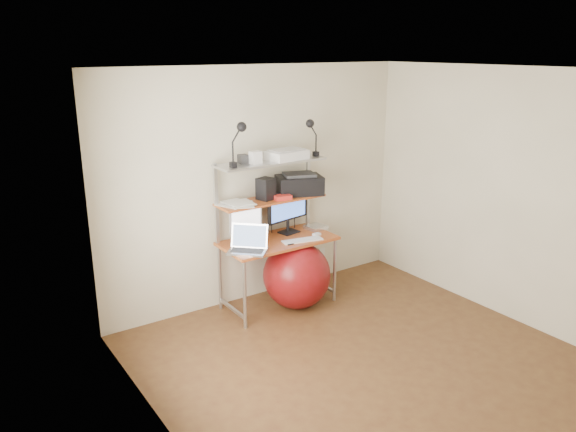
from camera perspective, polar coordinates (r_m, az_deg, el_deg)
name	(u,v)px	position (r m, az deg, el deg)	size (l,w,h in m)	color
room	(375,229)	(4.61, 8.80, -1.28)	(3.60, 3.60, 3.60)	brown
computer_desk	(275,218)	(5.83, -1.37, -0.24)	(1.20, 0.60, 1.57)	#AC5721
wall_outlet	(322,253)	(6.73, 3.46, -3.79)	(0.08, 0.01, 0.12)	silver
monitor_silver	(246,223)	(5.73, -4.31, -0.67)	(0.35, 0.14, 0.39)	#B7B7BC
monitor_black	(288,207)	(5.99, -0.01, 0.88)	(0.55, 0.19, 0.55)	black
laptop	(248,245)	(5.54, -4.04, -2.98)	(0.47, 0.47, 0.32)	silver
keyboard	(302,240)	(5.81, 1.47, -2.47)	(0.43, 0.12, 0.01)	silver
mouse	(317,234)	(5.98, 2.93, -1.87)	(0.08, 0.05, 0.02)	silver
mac_mini	(316,227)	(6.19, 2.83, -1.14)	(0.20, 0.20, 0.04)	silver
phone	(288,243)	(5.74, -0.02, -2.74)	(0.07, 0.12, 0.01)	black
printer	(299,184)	(6.01, 1.14, 3.26)	(0.56, 0.47, 0.23)	black
nas_cube	(266,189)	(5.78, -2.28, 2.78)	(0.15, 0.15, 0.23)	black
red_box	(283,197)	(5.80, -0.56, 1.91)	(0.17, 0.11, 0.05)	red
scanner	(287,154)	(5.82, -0.13, 6.28)	(0.43, 0.31, 0.11)	silver
box_white	(256,158)	(5.59, -3.32, 5.95)	(0.11, 0.09, 0.12)	silver
box_grey	(243,159)	(5.62, -4.59, 5.79)	(0.09, 0.09, 0.09)	#2F2F31
clip_lamp_left	(240,134)	(5.42, -4.92, 8.27)	(0.17, 0.10, 0.43)	black
clip_lamp_right	(311,129)	(5.91, 2.38, 8.78)	(0.16, 0.09, 0.40)	black
exercise_ball	(297,275)	(5.95, 0.89, -6.02)	(0.72, 0.72, 0.72)	maroon
paper_stack	(238,203)	(5.63, -5.13, 1.28)	(0.40, 0.41, 0.02)	white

